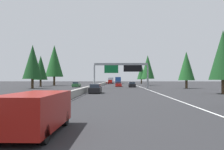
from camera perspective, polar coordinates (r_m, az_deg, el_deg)
The scene contains 20 objects.
ground_plane at distance 61.30m, azimuth -3.44°, elevation -3.04°, with size 320.00×320.00×0.00m, color #262628.
median_barrier at distance 81.25m, azimuth -2.45°, elevation -2.20°, with size 180.00×0.56×0.90m, color gray.
shoulder_stripe_right at distance 71.36m, azimuth 6.52°, elevation -2.73°, with size 160.00×0.16×0.01m, color silver.
shoulder_stripe_median at distance 71.25m, azimuth -2.56°, elevation -2.74°, with size 160.00×0.16×0.01m, color silver.
sign_gantry_overhead at distance 55.95m, azimuth 2.29°, elevation 1.59°, with size 0.50×12.68×5.93m.
minivan_mid_center at distance 10.81m, azimuth -17.38°, elevation -8.00°, with size 5.00×1.95×1.69m.
sedan_mid_right at distance 38.78m, azimuth -3.95°, elevation -3.28°, with size 4.40×1.80×1.47m.
sedan_distant_a at distance 70.45m, azimuth 1.54°, elevation -2.21°, with size 4.40×1.80×1.47m.
pickup_far_right at distance 109.05m, azimuth -0.43°, elevation -1.62°, with size 5.60×2.00×1.86m.
bus_mid_left at distance 113.49m, azimuth 1.43°, elevation -1.19°, with size 11.50×2.55×3.10m.
box_truck_near_right at distance 120.63m, azimuth -0.26°, elevation -1.22°, with size 8.50×2.40×2.95m.
sedan_far_left at distance 66.24m, azimuth 4.72°, elevation -2.29°, with size 4.40×1.80×1.47m.
oncoming_near at distance 68.11m, azimuth -8.39°, elevation -2.25°, with size 4.40×1.80×1.47m.
conifer_right_near at distance 40.62m, azimuth 24.67°, elevation 4.28°, with size 4.28×4.28×9.72m.
conifer_right_mid at distance 60.67m, azimuth 17.06°, elevation 2.05°, with size 3.89×3.89×8.85m.
conifer_right_far at distance 84.96m, azimuth 8.38°, elevation 1.88°, with size 4.63×4.63×10.52m.
conifer_right_distant at distance 115.29m, azimuth 6.92°, elevation 0.79°, with size 4.11×4.11×9.35m.
conifer_left_near at distance 60.30m, azimuth -18.16°, elevation 2.94°, with size 4.55×4.55×10.34m.
conifer_left_mid at distance 73.85m, azimuth -16.41°, elevation 1.64°, with size 4.00×4.00×9.10m.
conifer_left_far at distance 83.48m, azimuth -13.41°, elevation 3.24°, with size 5.99×5.99×13.62m.
Camera 1 is at (-1.04, -5.20, 2.29)m, focal length 38.93 mm.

